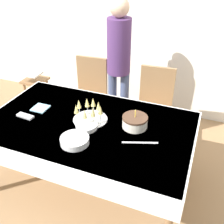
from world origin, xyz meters
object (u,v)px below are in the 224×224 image
high_chair (35,85)px  dining_chair_far_left (90,92)px  dining_chair_far_right (154,105)px  person_standing (119,57)px  birthday_cake (135,122)px  champagne_tray (89,111)px  plate_stack_dessert (87,126)px  plate_stack_main (75,140)px

high_chair → dining_chair_far_left: bearing=0.5°
dining_chair_far_right → person_standing: size_ratio=0.58×
birthday_cake → high_chair: birthday_cake is taller
dining_chair_far_left → champagne_tray: dining_chair_far_left is taller
plate_stack_dessert → dining_chair_far_left: bearing=114.7°
dining_chair_far_left → high_chair: dining_chair_far_left is taller
dining_chair_far_right → plate_stack_main: bearing=-108.3°
dining_chair_far_left → birthday_cake: 1.18m
champagne_tray → plate_stack_dessert: 0.15m
birthday_cake → high_chair: 1.88m
plate_stack_main → plate_stack_dessert: 0.23m
birthday_cake → champagne_tray: 0.43m
birthday_cake → champagne_tray: size_ratio=0.71×
champagne_tray → plate_stack_dessert: size_ratio=1.65×
dining_chair_far_right → plate_stack_dessert: bearing=-112.4°
champagne_tray → person_standing: size_ratio=0.19×
high_chair → plate_stack_dessert: bearing=-36.7°
plate_stack_main → dining_chair_far_right: bearing=71.7°
dining_chair_far_right → plate_stack_dessert: 1.07m
plate_stack_main → person_standing: (-0.11, 1.33, 0.25)m
dining_chair_far_left → champagne_tray: size_ratio=3.00×
plate_stack_main → high_chair: size_ratio=0.34×
birthday_cake → plate_stack_dessert: birthday_cake is taller
birthday_cake → plate_stack_main: (-0.39, -0.40, -0.03)m
champagne_tray → plate_stack_main: (0.03, -0.36, -0.06)m
plate_stack_dessert → person_standing: (-0.10, 1.10, 0.25)m
dining_chair_far_left → plate_stack_dessert: (0.45, -0.97, 0.23)m
dining_chair_far_right → birthday_cake: dining_chair_far_right is taller
dining_chair_far_left → birthday_cake: bearing=-43.3°
dining_chair_far_left → person_standing: person_standing is taller
dining_chair_far_right → plate_stack_dessert: size_ratio=4.94×
dining_chair_far_right → dining_chair_far_left: bearing=180.0°
dining_chair_far_left → plate_stack_dessert: size_ratio=4.94×
plate_stack_main → high_chair: (-1.29, 1.19, -0.29)m
high_chair → birthday_cake: bearing=-25.0°
plate_stack_dessert → dining_chair_far_right: bearing=67.6°
dining_chair_far_right → champagne_tray: dining_chair_far_right is taller
birthday_cake → champagne_tray: same height
champagne_tray → plate_stack_dessert: (0.03, -0.13, -0.07)m
birthday_cake → champagne_tray: bearing=-173.9°
champagne_tray → person_standing: person_standing is taller
dining_chair_far_right → champagne_tray: bearing=-117.2°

